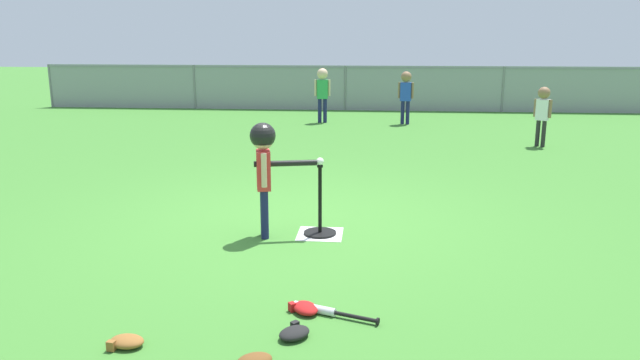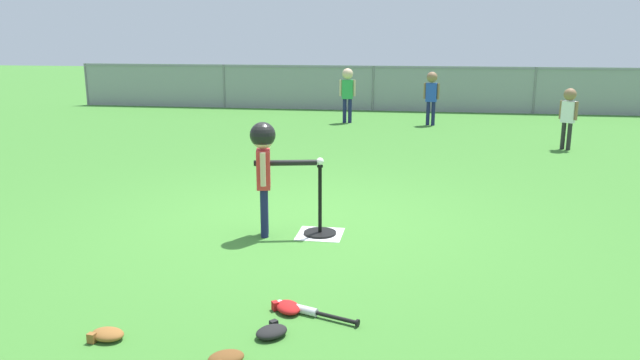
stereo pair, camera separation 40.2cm
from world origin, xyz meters
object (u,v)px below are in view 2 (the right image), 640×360
object	(u,v)px
glove_tossed_aside	(272,332)
baseball_on_tee	(320,161)
fielder_near_left	(569,110)
fielder_deep_left	(347,88)
spare_bat_silver	(305,310)
glove_outfield_drop	(226,358)
glove_near_bats	(107,334)
glove_by_plate	(288,307)
batter_child	(264,156)
batting_tee	(320,223)
fielder_near_right	(432,91)

from	to	relation	value
glove_tossed_aside	baseball_on_tee	bearing A→B (deg)	90.66
fielder_near_left	fielder_deep_left	bearing A→B (deg)	147.26
spare_bat_silver	glove_outfield_drop	xyz separation A→B (m)	(-0.35, -0.72, 0.01)
fielder_deep_left	glove_near_bats	bearing A→B (deg)	-92.04
spare_bat_silver	glove_near_bats	distance (m)	1.32
fielder_near_left	glove_by_plate	distance (m)	7.67
batter_child	glove_by_plate	world-z (taller)	batter_child
batting_tee	fielder_near_right	bearing A→B (deg)	81.29
batting_tee	baseball_on_tee	distance (m)	0.62
batting_tee	spare_bat_silver	distance (m)	1.75
fielder_near_right	glove_by_plate	bearing A→B (deg)	-96.83
fielder_near_left	baseball_on_tee	bearing A→B (deg)	-123.63
fielder_near_right	fielder_near_left	bearing A→B (deg)	-48.46
glove_tossed_aside	glove_outfield_drop	size ratio (longest dim) A/B	1.00
fielder_deep_left	glove_by_plate	distance (m)	9.53
fielder_near_right	baseball_on_tee	bearing A→B (deg)	-98.71
fielder_near_right	batting_tee	bearing A→B (deg)	-98.71
glove_by_plate	glove_tossed_aside	size ratio (longest dim) A/B	1.01
glove_near_bats	glove_outfield_drop	world-z (taller)	same
batting_tee	glove_near_bats	world-z (taller)	batting_tee
fielder_deep_left	fielder_near_left	distance (m)	4.84
batting_tee	glove_near_bats	size ratio (longest dim) A/B	2.90
batter_child	fielder_near_right	xyz separation A→B (m)	(1.69, 7.79, -0.06)
glove_by_plate	fielder_near_left	bearing A→B (deg)	63.86
batting_tee	glove_tossed_aside	xyz separation A→B (m)	(0.02, -2.09, -0.08)
fielder_near_left	glove_outfield_drop	world-z (taller)	fielder_near_left
glove_near_bats	glove_tossed_aside	xyz separation A→B (m)	(1.04, 0.21, 0.00)
fielder_near_left	spare_bat_silver	xyz separation A→B (m)	(-3.24, -6.88, -0.64)
fielder_near_left	glove_outfield_drop	size ratio (longest dim) A/B	3.84
fielder_near_left	batting_tee	bearing A→B (deg)	-123.63
spare_bat_silver	baseball_on_tee	bearing A→B (deg)	95.96
glove_by_plate	glove_near_bats	xyz separation A→B (m)	(-1.06, -0.58, 0.00)
glove_by_plate	glove_tossed_aside	bearing A→B (deg)	-94.01
baseball_on_tee	glove_tossed_aside	world-z (taller)	baseball_on_tee
baseball_on_tee	fielder_deep_left	size ratio (longest dim) A/B	0.06
batter_child	fielder_near_left	world-z (taller)	batter_child
baseball_on_tee	glove_outfield_drop	xyz separation A→B (m)	(-0.17, -2.46, -0.70)
spare_bat_silver	glove_tossed_aside	world-z (taller)	glove_tossed_aside
batting_tee	batter_child	size ratio (longest dim) A/B	0.62
batting_tee	fielder_deep_left	bearing A→B (deg)	94.83
spare_bat_silver	fielder_near_left	bearing A→B (deg)	64.80
baseball_on_tee	spare_bat_silver	size ratio (longest dim) A/B	0.12
batting_tee	glove_outfield_drop	size ratio (longest dim) A/B	2.56
batting_tee	fielder_deep_left	size ratio (longest dim) A/B	0.58
baseball_on_tee	glove_outfield_drop	world-z (taller)	baseball_on_tee
fielder_near_left	fielder_near_right	size ratio (longest dim) A/B	0.91
fielder_near_left	glove_tossed_aside	bearing A→B (deg)	-115.15
glove_outfield_drop	glove_near_bats	bearing A→B (deg)	169.33
batting_tee	baseball_on_tee	xyz separation A→B (m)	(0.00, -0.00, 0.62)
batting_tee	batter_child	bearing A→B (deg)	-167.16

